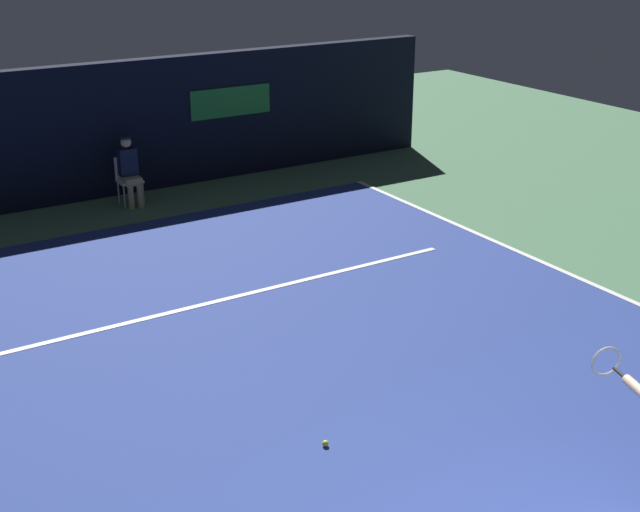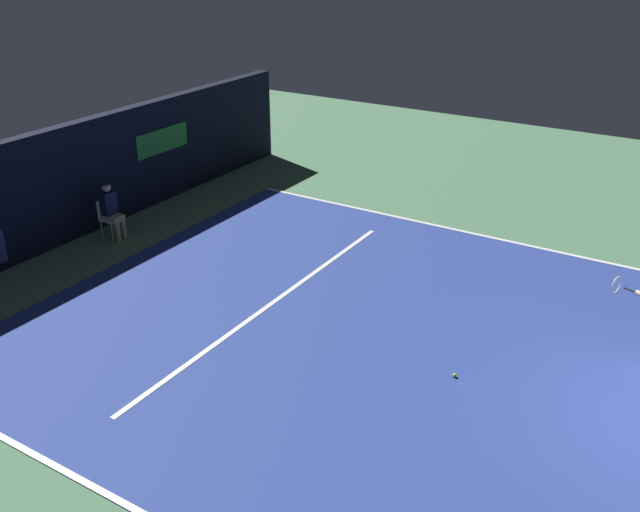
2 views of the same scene
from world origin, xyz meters
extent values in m
plane|color=#4C7A56|center=(0.00, 4.91, 0.00)|extent=(31.59, 31.59, 0.00)
cube|color=navy|center=(0.00, 4.91, 0.01)|extent=(10.49, 11.82, 0.01)
cube|color=white|center=(5.19, 4.91, 0.01)|extent=(0.10, 11.82, 0.01)
cube|color=white|center=(0.00, 6.98, 0.01)|extent=(8.18, 0.10, 0.01)
cube|color=black|center=(0.00, 12.74, 1.30)|extent=(15.84, 0.30, 2.60)
cube|color=#1E6B2D|center=(3.17, 12.58, 1.60)|extent=(1.80, 0.04, 0.60)
cylinder|color=black|center=(1.32, 0.95, 1.35)|extent=(0.12, 0.30, 0.03)
torus|color=#B2B2B7|center=(1.41, 1.22, 1.35)|extent=(0.30, 0.12, 0.30)
cube|color=white|center=(0.67, 11.94, 0.46)|extent=(0.44, 0.41, 0.04)
cube|color=white|center=(0.67, 12.14, 0.69)|extent=(0.42, 0.03, 0.42)
cylinder|color=#B2B2B7|center=(0.48, 11.77, 0.23)|extent=(0.03, 0.03, 0.46)
cylinder|color=#B2B2B7|center=(0.85, 11.77, 0.23)|extent=(0.03, 0.03, 0.46)
cylinder|color=#B2B2B7|center=(0.48, 12.11, 0.23)|extent=(0.03, 0.03, 0.46)
cylinder|color=#B2B2B7|center=(0.85, 12.11, 0.23)|extent=(0.03, 0.03, 0.46)
cube|color=tan|center=(0.66, 11.86, 0.50)|extent=(0.32, 0.40, 0.14)
cylinder|color=tan|center=(0.57, 11.68, 0.23)|extent=(0.11, 0.11, 0.46)
cylinder|color=tan|center=(0.75, 11.68, 0.23)|extent=(0.11, 0.11, 0.46)
cube|color=#141933|center=(0.67, 11.98, 0.83)|extent=(0.34, 0.22, 0.52)
sphere|color=#DBAD89|center=(0.67, 11.98, 1.21)|extent=(0.20, 0.20, 0.20)
cylinder|color=#141933|center=(0.67, 11.98, 1.30)|extent=(0.19, 0.19, 0.04)
sphere|color=#CCE033|center=(-0.47, 3.10, 0.05)|extent=(0.07, 0.07, 0.07)
camera|label=1|loc=(-4.52, -3.33, 5.18)|focal=48.15mm
camera|label=2|loc=(-9.51, 0.07, 6.53)|focal=39.29mm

